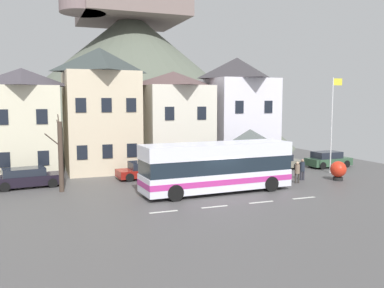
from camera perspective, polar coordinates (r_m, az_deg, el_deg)
name	(u,v)px	position (r m, az deg, el deg)	size (l,w,h in m)	color
ground_plane	(219,195)	(26.83, 3.69, -6.97)	(40.00, 60.00, 0.07)	#4F4D4D
townhouse_00	(23,122)	(35.68, -22.02, 2.76)	(5.36, 5.80, 8.50)	beige
townhouse_01	(101,110)	(36.27, -12.37, 4.58)	(5.82, 6.25, 10.37)	beige
townhouse_02	(174,119)	(37.96, -2.52, 3.41)	(5.71, 6.51, 8.57)	silver
townhouse_03	(237,110)	(40.58, 6.10, 4.58)	(5.84, 6.85, 10.04)	white
hilltop_castle	(131,76)	(57.47, -8.30, 9.23)	(43.45, 43.45, 24.06)	#596153
transit_bus	(217,168)	(27.22, 3.42, -3.23)	(10.13, 3.12, 3.23)	white
bus_shelter	(250,138)	(32.90, 7.93, 0.82)	(3.60, 3.60, 3.75)	#473D33
parked_car_00	(27,178)	(30.98, -21.63, -4.32)	(4.74, 2.32, 1.36)	black
parked_car_01	(144,170)	(32.33, -6.62, -3.56)	(4.01, 2.15, 1.31)	maroon
parked_car_02	(328,160)	(39.48, 18.05, -2.03)	(4.08, 1.98, 1.41)	#32533A
parked_car_03	(279,162)	(37.29, 11.74, -2.38)	(4.00, 2.09, 1.32)	slate
parked_car_04	(226,165)	(34.69, 4.61, -2.88)	(4.36, 2.26, 1.33)	black
pedestrian_00	(278,168)	(31.97, 11.60, -3.22)	(0.37, 0.36, 1.68)	black
pedestrian_01	(302,168)	(32.48, 14.82, -3.25)	(0.38, 0.36, 1.59)	#2D2D38
pedestrian_02	(297,170)	(31.15, 14.17, -3.52)	(0.36, 0.36, 1.57)	#38332D
public_bench	(253,165)	(36.17, 8.27, -2.85)	(1.51, 0.48, 0.87)	#473828
flagpole	(333,119)	(36.12, 18.64, 3.30)	(0.95, 0.10, 7.83)	silver
harbour_buoy	(338,170)	(33.15, 19.33, -3.35)	(1.20, 1.20, 1.45)	black
bare_tree_00	(60,156)	(28.51, -17.51, -1.52)	(1.14, 1.52, 5.07)	#47382D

